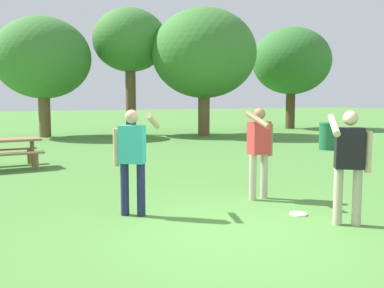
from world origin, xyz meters
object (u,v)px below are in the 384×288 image
person_catcher (133,154)px  tree_slender_mid (291,61)px  trash_can_beside_table (327,136)px  tree_tall_left (43,58)px  tree_far_right (204,54)px  picnic_table_near (5,147)px  tree_broad_center (130,41)px  person_bystander (259,146)px  person_thrower (349,159)px  frisbee (298,214)px

person_catcher → tree_slender_mid: 20.68m
trash_can_beside_table → tree_tall_left: (-8.29, 9.59, 3.15)m
trash_can_beside_table → tree_far_right: (-1.26, 7.02, 3.43)m
picnic_table_near → trash_can_beside_table: size_ratio=1.87×
tree_far_right → tree_slender_mid: 7.19m
tree_broad_center → picnic_table_near: bearing=-125.4°
person_bystander → tree_far_right: bearing=66.9°
person_thrower → tree_slender_mid: bearing=53.9°
person_catcher → tree_far_right: size_ratio=0.27×
tree_tall_left → tree_slender_mid: tree_slender_mid is taller
person_catcher → frisbee: size_ratio=5.95×
tree_slender_mid → picnic_table_near: bearing=-151.5°
person_catcher → tree_tall_left: tree_tall_left is taller
tree_tall_left → tree_far_right: size_ratio=0.91×
person_thrower → tree_tall_left: size_ratio=0.30×
person_thrower → picnic_table_near: size_ratio=0.91×
picnic_table_near → tree_far_right: bearing=35.8°
person_thrower → frisbee: size_ratio=5.95×
picnic_table_near → trash_can_beside_table: trash_can_beside_table is taller
picnic_table_near → tree_broad_center: size_ratio=0.29×
person_thrower → tree_broad_center: (2.04, 16.28, 3.60)m
person_thrower → person_catcher: size_ratio=1.00×
tree_broad_center → tree_far_right: 3.70m
person_thrower → frisbee: 1.24m
person_thrower → person_bystander: bearing=96.4°
person_bystander → tree_tall_left: tree_tall_left is taller
person_bystander → person_thrower: bearing=-83.6°
person_thrower → picnic_table_near: bearing=118.6°
frisbee → picnic_table_near: size_ratio=0.15×
person_thrower → frisbee: (-0.25, 0.75, -0.95)m
person_bystander → tree_tall_left: (-1.78, 14.86, 2.67)m
trash_can_beside_table → person_bystander: bearing=-141.0°
person_bystander → tree_tall_left: 15.21m
person_catcher → picnic_table_near: (-1.55, 5.74, -0.40)m
person_thrower → trash_can_beside_table: (6.29, 7.17, -0.48)m
picnic_table_near → tree_far_right: (9.16, 6.60, 3.35)m
person_catcher → frisbee: (2.33, -1.09, -0.95)m
picnic_table_near → tree_slender_mid: tree_slender_mid is taller
trash_can_beside_table → frisbee: bearing=-135.6°
person_bystander → tree_slender_mid: (12.11, 14.41, 2.99)m
picnic_table_near → tree_far_right: 11.78m
frisbee → tree_tall_left: (-1.75, 16.01, 3.62)m
person_bystander → picnic_table_near: size_ratio=0.91×
person_catcher → tree_far_right: bearing=58.4°
person_thrower → person_catcher: same height
picnic_table_near → tree_tall_left: size_ratio=0.32×
person_thrower → person_bystander: size_ratio=1.00×
tree_far_right → tree_slender_mid: bearing=17.1°
person_thrower → tree_slender_mid: (11.90, 16.30, 2.99)m
person_catcher → frisbee: bearing=-25.1°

